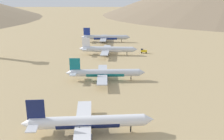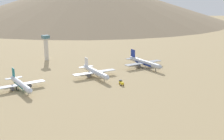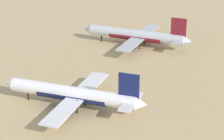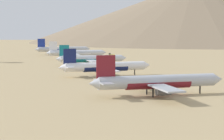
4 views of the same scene
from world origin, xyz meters
TOP-DOWN VIEW (x-y plane):
  - ground_plane at (0.00, 0.00)m, footprint 1800.00×1800.00m
  - parked_jet_0 at (-7.46, -128.08)m, footprint 51.61×41.93m
  - parked_jet_1 at (-6.48, -62.69)m, footprint 49.53×40.10m
  - parked_jet_2 at (2.99, -2.11)m, footprint 48.27×39.19m
  - parked_jet_3 at (8.56, 64.30)m, footprint 50.21×40.97m
  - parked_jet_4 at (9.33, 124.15)m, footprint 53.55×43.59m
  - service_truck at (40.79, 68.21)m, footprint 5.65×4.03m
  - desert_hill_4 at (346.11, 462.45)m, footprint 652.85×652.85m

SIDE VIEW (x-z plane):
  - ground_plane at x=0.00m, z-range 0.00..0.00m
  - service_truck at x=40.79m, z-range 0.13..4.03m
  - parked_jet_2 at x=2.99m, z-range -2.33..11.59m
  - parked_jet_1 at x=-6.48m, z-range -2.40..11.93m
  - parked_jet_3 at x=8.56m, z-range -2.42..12.06m
  - parked_jet_0 at x=-7.46m, z-range -2.49..12.39m
  - parked_jet_4 at x=9.33m, z-range -2.58..12.85m
  - desert_hill_4 at x=346.11m, z-range 0.00..117.79m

